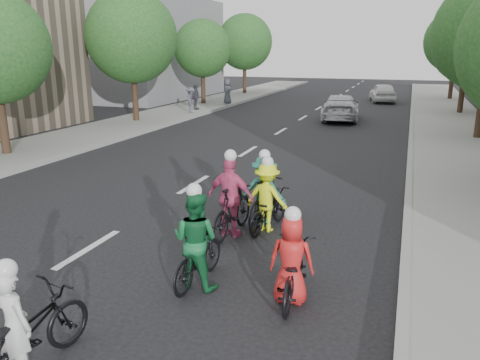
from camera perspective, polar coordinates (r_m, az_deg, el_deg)
The scene contains 22 objects.
ground at distance 10.04m, azimuth -18.02°, elevation -8.00°, with size 120.00×120.00×0.00m, color black.
sidewalk_left at distance 22.39m, azimuth -18.85°, elevation 4.97°, with size 4.00×80.00×0.15m, color gray.
curb_left at distance 21.24m, azimuth -14.71°, elevation 4.80°, with size 0.18×80.00×0.18m, color #999993.
sidewalk_right at distance 17.72m, azimuth 26.28°, elevation 1.54°, with size 4.00×80.00×0.15m, color gray.
curb_right at distance 17.58m, azimuth 19.99°, elevation 2.18°, with size 0.18×80.00×0.18m, color #999993.
bldg_sw at distance 41.41m, azimuth -12.48°, elevation 15.42°, with size 10.00×14.00×8.00m, color slate.
tree_l_3 at distance 26.26m, azimuth -13.09°, elevation 16.60°, with size 4.80×4.80×6.93m.
tree_l_4 at distance 34.19m, azimuth -4.61°, elevation 15.70°, with size 4.00×4.00×5.97m.
tree_l_5 at distance 42.56m, azimuth 0.58°, elevation 16.47°, with size 4.80×4.80×6.93m.
tree_r_2 at distance 31.90m, azimuth 25.99°, elevation 14.24°, with size 4.00×4.00×5.97m.
tree_r_3 at distance 40.88m, azimuth 24.88°, elevation 15.12°, with size 4.80×4.80×6.93m.
cyclist_0 at distance 10.36m, azimuth 3.38°, elevation -2.85°, with size 1.08×1.78×1.69m.
cyclist_1 at distance 6.55m, azimuth -25.11°, elevation -16.61°, with size 1.03×2.06×1.58m.
cyclist_2 at distance 10.63m, azimuth 3.03°, elevation -1.93°, with size 1.11×1.88×1.78m.
cyclist_3 at distance 7.59m, azimuth 6.37°, elevation -10.57°, with size 0.76×1.79×1.60m.
cyclist_4 at distance 7.97m, azimuth -5.29°, elevation -8.15°, with size 0.86×1.66×1.82m.
cyclist_5 at distance 10.00m, azimuth -1.03°, elevation -2.98°, with size 1.06×1.89×1.91m.
follow_car_lead at distance 27.52m, azimuth 12.15°, elevation 8.66°, with size 2.01×4.94×1.43m, color silver.
follow_car_trail at distance 38.01m, azimuth 17.01°, elevation 10.17°, with size 1.70×4.22×1.44m, color white.
spectator_0 at distance 28.97m, azimuth -5.99°, elevation 9.66°, with size 1.00×0.57×1.54m, color #50515E.
spectator_1 at distance 30.56m, azimuth -5.44°, elevation 10.06°, with size 0.96×0.40×1.64m, color #45444F.
spectator_2 at distance 33.51m, azimuth -1.54°, elevation 10.72°, with size 0.86×0.56×1.76m, color #474852.
Camera 1 is at (5.86, -7.17, 3.89)m, focal length 35.00 mm.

